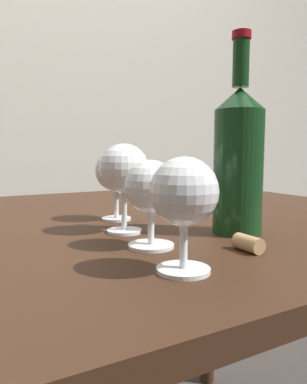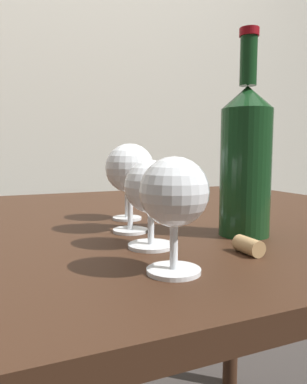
{
  "view_description": "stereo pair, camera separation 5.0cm",
  "coord_description": "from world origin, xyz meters",
  "px_view_note": "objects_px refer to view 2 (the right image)",
  "views": [
    {
      "loc": [
        -0.24,
        -0.68,
        0.91
      ],
      "look_at": [
        0.0,
        -0.24,
        0.85
      ],
      "focal_mm": 34.32,
      "sensor_mm": 36.0,
      "label": 1
    },
    {
      "loc": [
        -0.19,
        -0.7,
        0.91
      ],
      "look_at": [
        0.0,
        -0.24,
        0.85
      ],
      "focal_mm": 34.32,
      "sensor_mm": 36.0,
      "label": 2
    }
  ],
  "objects_px": {
    "wine_glass_merlot": "(130,170)",
    "wine_bottle": "(246,158)",
    "wine_glass_amber": "(153,189)",
    "wine_glass_white": "(174,195)",
    "wine_glass_empty": "(127,172)",
    "cork": "(248,246)"
  },
  "relations": [
    {
      "from": "wine_bottle",
      "to": "cork",
      "type": "bearing_deg",
      "value": -124.01
    },
    {
      "from": "wine_glass_white",
      "to": "cork",
      "type": "bearing_deg",
      "value": 12.72
    },
    {
      "from": "wine_glass_amber",
      "to": "wine_glass_merlot",
      "type": "height_order",
      "value": "wine_glass_merlot"
    },
    {
      "from": "wine_glass_empty",
      "to": "wine_glass_amber",
      "type": "bearing_deg",
      "value": -99.29
    },
    {
      "from": "wine_bottle",
      "to": "wine_glass_empty",
      "type": "bearing_deg",
      "value": 122.65
    },
    {
      "from": "wine_glass_merlot",
      "to": "wine_glass_white",
      "type": "bearing_deg",
      "value": -96.78
    },
    {
      "from": "wine_glass_empty",
      "to": "wine_glass_merlot",
      "type": "bearing_deg",
      "value": -106.59
    },
    {
      "from": "wine_glass_amber",
      "to": "wine_glass_empty",
      "type": "height_order",
      "value": "wine_glass_empty"
    },
    {
      "from": "wine_glass_empty",
      "to": "cork",
      "type": "bearing_deg",
      "value": -77.45
    },
    {
      "from": "wine_glass_white",
      "to": "cork",
      "type": "relative_size",
      "value": 3.06
    },
    {
      "from": "wine_glass_white",
      "to": "wine_bottle",
      "type": "height_order",
      "value": "wine_bottle"
    },
    {
      "from": "wine_glass_amber",
      "to": "wine_bottle",
      "type": "height_order",
      "value": "wine_bottle"
    },
    {
      "from": "wine_glass_amber",
      "to": "wine_bottle",
      "type": "relative_size",
      "value": 0.38
    },
    {
      "from": "wine_glass_empty",
      "to": "wine_bottle",
      "type": "relative_size",
      "value": 0.43
    },
    {
      "from": "wine_glass_merlot",
      "to": "wine_bottle",
      "type": "distance_m",
      "value": 0.19
    },
    {
      "from": "cork",
      "to": "wine_bottle",
      "type": "bearing_deg",
      "value": 55.99
    },
    {
      "from": "wine_glass_white",
      "to": "wine_glass_amber",
      "type": "bearing_deg",
      "value": 78.2
    },
    {
      "from": "wine_glass_white",
      "to": "wine_bottle",
      "type": "distance_m",
      "value": 0.22
    },
    {
      "from": "wine_glass_merlot",
      "to": "wine_bottle",
      "type": "relative_size",
      "value": 0.46
    },
    {
      "from": "wine_glass_merlot",
      "to": "wine_glass_empty",
      "type": "distance_m",
      "value": 0.11
    },
    {
      "from": "wine_glass_amber",
      "to": "wine_bottle",
      "type": "xyz_separation_m",
      "value": [
        0.16,
        0.01,
        0.04
      ]
    },
    {
      "from": "wine_glass_white",
      "to": "wine_glass_amber",
      "type": "height_order",
      "value": "wine_glass_white"
    }
  ]
}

